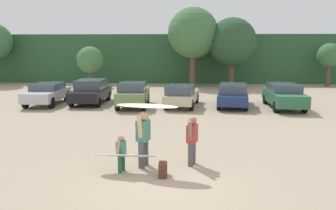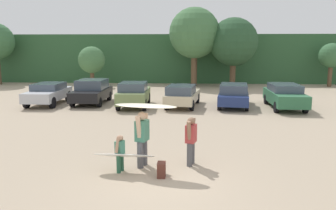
{
  "view_description": "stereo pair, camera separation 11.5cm",
  "coord_description": "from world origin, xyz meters",
  "px_view_note": "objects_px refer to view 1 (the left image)",
  "views": [
    {
      "loc": [
        0.63,
        -9.16,
        3.83
      ],
      "look_at": [
        -0.14,
        6.17,
        1.15
      ],
      "focal_mm": 36.2,
      "sensor_mm": 36.0,
      "label": 1
    },
    {
      "loc": [
        0.74,
        -9.16,
        3.83
      ],
      "look_at": [
        -0.14,
        6.17,
        1.15
      ],
      "focal_mm": 36.2,
      "sensor_mm": 36.0,
      "label": 2
    }
  ],
  "objects_px": {
    "person_companion": "(192,138)",
    "parked_car_navy": "(233,95)",
    "parked_car_forest_green": "(284,95)",
    "person_child": "(121,151)",
    "surfboard_cream": "(147,106)",
    "parked_car_olive_green": "(133,94)",
    "backpack_dropped": "(163,170)",
    "parked_car_silver": "(47,93)",
    "surfboard_white": "(125,156)",
    "person_adult": "(143,136)",
    "parked_car_champagne": "(182,95)",
    "parked_car_black": "(91,91)"
  },
  "relations": [
    {
      "from": "person_companion",
      "to": "backpack_dropped",
      "type": "height_order",
      "value": "person_companion"
    },
    {
      "from": "parked_car_black",
      "to": "parked_car_olive_green",
      "type": "height_order",
      "value": "parked_car_black"
    },
    {
      "from": "surfboard_cream",
      "to": "parked_car_olive_green",
      "type": "bearing_deg",
      "value": -66.99
    },
    {
      "from": "parked_car_silver",
      "to": "person_adult",
      "type": "distance_m",
      "value": 13.8
    },
    {
      "from": "backpack_dropped",
      "to": "person_companion",
      "type": "bearing_deg",
      "value": 51.81
    },
    {
      "from": "parked_car_silver",
      "to": "parked_car_forest_green",
      "type": "relative_size",
      "value": 0.94
    },
    {
      "from": "backpack_dropped",
      "to": "parked_car_champagne",
      "type": "bearing_deg",
      "value": 87.93
    },
    {
      "from": "backpack_dropped",
      "to": "parked_car_olive_green",
      "type": "bearing_deg",
      "value": 102.86
    },
    {
      "from": "parked_car_olive_green",
      "to": "surfboard_white",
      "type": "xyz_separation_m",
      "value": [
        1.48,
        -11.32,
        -0.29
      ]
    },
    {
      "from": "parked_car_olive_green",
      "to": "parked_car_silver",
      "type": "bearing_deg",
      "value": 81.86
    },
    {
      "from": "parked_car_champagne",
      "to": "person_adult",
      "type": "xyz_separation_m",
      "value": [
        -1.11,
        -10.96,
        0.26
      ]
    },
    {
      "from": "parked_car_forest_green",
      "to": "surfboard_white",
      "type": "relative_size",
      "value": 2.37
    },
    {
      "from": "parked_car_navy",
      "to": "parked_car_forest_green",
      "type": "height_order",
      "value": "parked_car_forest_green"
    },
    {
      "from": "person_adult",
      "to": "parked_car_navy",
      "type": "bearing_deg",
      "value": -94.03
    },
    {
      "from": "parked_car_champagne",
      "to": "backpack_dropped",
      "type": "bearing_deg",
      "value": -173.59
    },
    {
      "from": "parked_car_forest_green",
      "to": "person_adult",
      "type": "relative_size",
      "value": 2.58
    },
    {
      "from": "person_adult",
      "to": "person_child",
      "type": "bearing_deg",
      "value": 57.19
    },
    {
      "from": "parked_car_black",
      "to": "surfboard_cream",
      "type": "relative_size",
      "value": 1.98
    },
    {
      "from": "person_companion",
      "to": "backpack_dropped",
      "type": "bearing_deg",
      "value": 69.17
    },
    {
      "from": "parked_car_silver",
      "to": "parked_car_navy",
      "type": "bearing_deg",
      "value": -91.4
    },
    {
      "from": "parked_car_champagne",
      "to": "parked_car_navy",
      "type": "distance_m",
      "value": 3.27
    },
    {
      "from": "parked_car_champagne",
      "to": "surfboard_white",
      "type": "xyz_separation_m",
      "value": [
        -1.59,
        -11.56,
        -0.2
      ]
    },
    {
      "from": "parked_car_forest_green",
      "to": "person_child",
      "type": "relative_size",
      "value": 3.97
    },
    {
      "from": "parked_car_forest_green",
      "to": "surfboard_white",
      "type": "xyz_separation_m",
      "value": [
        -7.96,
        -11.43,
        -0.25
      ]
    },
    {
      "from": "person_companion",
      "to": "surfboard_cream",
      "type": "height_order",
      "value": "surfboard_cream"
    },
    {
      "from": "person_child",
      "to": "backpack_dropped",
      "type": "xyz_separation_m",
      "value": [
        1.31,
        -0.36,
        -0.43
      ]
    },
    {
      "from": "parked_car_champagne",
      "to": "backpack_dropped",
      "type": "relative_size",
      "value": 9.8
    },
    {
      "from": "person_companion",
      "to": "parked_car_navy",
      "type": "bearing_deg",
      "value": -87.09
    },
    {
      "from": "parked_car_forest_green",
      "to": "parked_car_navy",
      "type": "bearing_deg",
      "value": 85.33
    },
    {
      "from": "parked_car_forest_green",
      "to": "surfboard_cream",
      "type": "xyz_separation_m",
      "value": [
        -7.35,
        -10.92,
        1.2
      ]
    },
    {
      "from": "parked_car_olive_green",
      "to": "backpack_dropped",
      "type": "distance_m",
      "value": 11.9
    },
    {
      "from": "parked_car_olive_green",
      "to": "surfboard_white",
      "type": "bearing_deg",
      "value": -174.09
    },
    {
      "from": "parked_car_silver",
      "to": "parked_car_olive_green",
      "type": "distance_m",
      "value": 5.87
    },
    {
      "from": "person_companion",
      "to": "backpack_dropped",
      "type": "distance_m",
      "value": 1.56
    },
    {
      "from": "parked_car_black",
      "to": "parked_car_forest_green",
      "type": "relative_size",
      "value": 0.9
    },
    {
      "from": "surfboard_white",
      "to": "backpack_dropped",
      "type": "distance_m",
      "value": 1.24
    },
    {
      "from": "parked_car_navy",
      "to": "person_child",
      "type": "relative_size",
      "value": 3.85
    },
    {
      "from": "surfboard_cream",
      "to": "person_child",
      "type": "bearing_deg",
      "value": 41.73
    },
    {
      "from": "parked_car_silver",
      "to": "person_companion",
      "type": "height_order",
      "value": "person_companion"
    },
    {
      "from": "parked_car_silver",
      "to": "backpack_dropped",
      "type": "height_order",
      "value": "parked_car_silver"
    },
    {
      "from": "parked_car_black",
      "to": "backpack_dropped",
      "type": "height_order",
      "value": "parked_car_black"
    },
    {
      "from": "parked_car_navy",
      "to": "surfboard_white",
      "type": "relative_size",
      "value": 2.3
    },
    {
      "from": "parked_car_forest_green",
      "to": "surfboard_white",
      "type": "height_order",
      "value": "parked_car_forest_green"
    },
    {
      "from": "parked_car_black",
      "to": "person_child",
      "type": "xyz_separation_m",
      "value": [
        4.39,
        -12.45,
        -0.17
      ]
    },
    {
      "from": "parked_car_silver",
      "to": "parked_car_navy",
      "type": "height_order",
      "value": "parked_car_navy"
    },
    {
      "from": "parked_car_champagne",
      "to": "person_adult",
      "type": "height_order",
      "value": "person_adult"
    },
    {
      "from": "person_adult",
      "to": "parked_car_olive_green",
      "type": "bearing_deg",
      "value": -62.27
    },
    {
      "from": "surfboard_cream",
      "to": "surfboard_white",
      "type": "xyz_separation_m",
      "value": [
        -0.61,
        -0.51,
        -1.45
      ]
    },
    {
      "from": "parked_car_olive_green",
      "to": "parked_car_black",
      "type": "bearing_deg",
      "value": 66.71
    },
    {
      "from": "parked_car_black",
      "to": "surfboard_white",
      "type": "xyz_separation_m",
      "value": [
        4.53,
        -12.53,
        -0.27
      ]
    }
  ]
}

